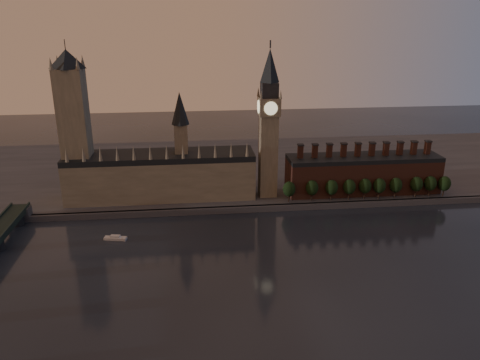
{
  "coord_description": "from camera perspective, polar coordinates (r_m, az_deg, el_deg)",
  "views": [
    {
      "loc": [
        -43.78,
        -200.11,
        126.01
      ],
      "look_at": [
        -15.8,
        55.0,
        35.52
      ],
      "focal_mm": 35.0,
      "sensor_mm": 36.0,
      "label": 1
    }
  ],
  "objects": [
    {
      "name": "embankment_tree_9",
      "position": [
        361.59,
        23.67,
        -0.41
      ],
      "size": [
        8.6,
        8.6,
        14.88
      ],
      "color": "black",
      "rests_on": "north_bank"
    },
    {
      "name": "embankment_tree_3",
      "position": [
        333.79,
        13.19,
        -0.82
      ],
      "size": [
        8.6,
        8.6,
        14.88
      ],
      "color": "black",
      "rests_on": "north_bank"
    },
    {
      "name": "embankment_tree_6",
      "position": [
        346.04,
        18.47,
        -0.6
      ],
      "size": [
        8.6,
        8.6,
        14.88
      ],
      "color": "black",
      "rests_on": "north_bank"
    },
    {
      "name": "north_bank",
      "position": [
        400.37,
        0.33,
        1.38
      ],
      "size": [
        900.0,
        182.0,
        4.0
      ],
      "color": "#4A4A50",
      "rests_on": "ground"
    },
    {
      "name": "river_boat",
      "position": [
        289.87,
        -14.96,
        -6.84
      ],
      "size": [
        13.67,
        6.2,
        2.64
      ],
      "rotation": [
        0.0,
        0.0,
        -0.19
      ],
      "color": "silver",
      "rests_on": "ground"
    },
    {
      "name": "chimney_block",
      "position": [
        351.0,
        14.73,
        0.81
      ],
      "size": [
        110.0,
        25.0,
        37.0
      ],
      "color": "#592E22",
      "rests_on": "north_bank"
    },
    {
      "name": "embankment_tree_5",
      "position": [
        341.31,
        16.64,
        -0.68
      ],
      "size": [
        8.6,
        8.6,
        14.88
      ],
      "color": "black",
      "rests_on": "north_bank"
    },
    {
      "name": "embankment_tree_4",
      "position": [
        338.02,
        15.01,
        -0.72
      ],
      "size": [
        8.6,
        8.6,
        14.88
      ],
      "color": "black",
      "rests_on": "north_bank"
    },
    {
      "name": "embankment_tree_0",
      "position": [
        322.58,
        6.0,
        -1.11
      ],
      "size": [
        8.6,
        8.6,
        14.88
      ],
      "color": "black",
      "rests_on": "north_bank"
    },
    {
      "name": "embankment_tree_2",
      "position": [
        330.04,
        11.12,
        -0.9
      ],
      "size": [
        8.6,
        8.6,
        14.88
      ],
      "color": "black",
      "rests_on": "north_bank"
    },
    {
      "name": "big_ben",
      "position": [
        322.26,
        3.52,
        6.99
      ],
      "size": [
        15.0,
        15.0,
        107.0
      ],
      "color": "gray",
      "rests_on": "north_bank"
    },
    {
      "name": "palace_of_westminster",
      "position": [
        332.51,
        -9.5,
        0.85
      ],
      "size": [
        130.0,
        30.3,
        74.0
      ],
      "color": "gray",
      "rests_on": "north_bank"
    },
    {
      "name": "victoria_tower",
      "position": [
        331.04,
        -19.57,
        6.64
      ],
      "size": [
        24.0,
        24.0,
        108.0
      ],
      "color": "gray",
      "rests_on": "north_bank"
    },
    {
      "name": "ground",
      "position": [
        240.5,
        5.3,
        -12.27
      ],
      "size": [
        900.0,
        900.0,
        0.0
      ],
      "primitive_type": "plane",
      "color": "black",
      "rests_on": "ground"
    },
    {
      "name": "embankment_tree_1",
      "position": [
        326.87,
        8.78,
        -0.96
      ],
      "size": [
        8.6,
        8.6,
        14.88
      ],
      "color": "black",
      "rests_on": "north_bank"
    },
    {
      "name": "embankment_tree_7",
      "position": [
        353.02,
        20.73,
        -0.47
      ],
      "size": [
        8.6,
        8.6,
        14.88
      ],
      "color": "black",
      "rests_on": "north_bank"
    },
    {
      "name": "embankment_tree_8",
      "position": [
        357.83,
        22.19,
        -0.4
      ],
      "size": [
        8.6,
        8.6,
        14.88
      ],
      "color": "black",
      "rests_on": "north_bank"
    }
  ]
}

